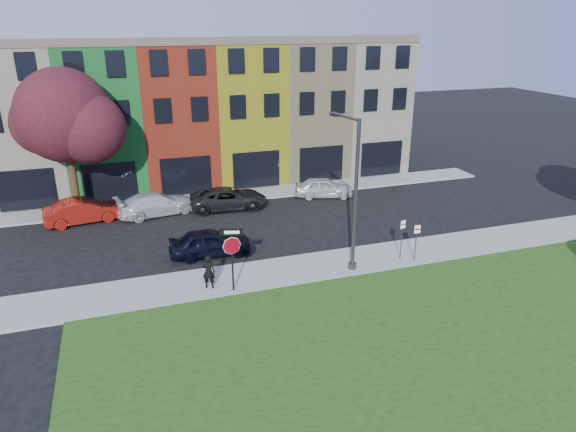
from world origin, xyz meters
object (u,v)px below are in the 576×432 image
object	(u,v)px
street_lamp	(353,195)
stop_sign	(232,247)
sedan_near	(210,243)
man	(209,272)

from	to	relation	value
street_lamp	stop_sign	bearing A→B (deg)	176.93
stop_sign	street_lamp	distance (m)	6.20
stop_sign	street_lamp	bearing A→B (deg)	21.12
sedan_near	street_lamp	distance (m)	7.91
man	street_lamp	distance (m)	7.55
man	street_lamp	bearing A→B (deg)	-157.87
man	street_lamp	size ratio (longest dim) A/B	0.22
sedan_near	street_lamp	bearing A→B (deg)	-118.99
man	street_lamp	xyz separation A→B (m)	(6.97, -0.04, 2.90)
stop_sign	street_lamp	xyz separation A→B (m)	(5.98, 0.54, 1.56)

